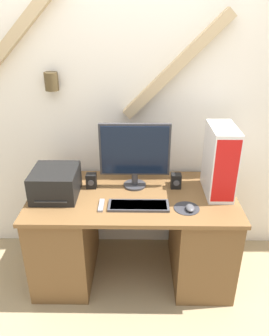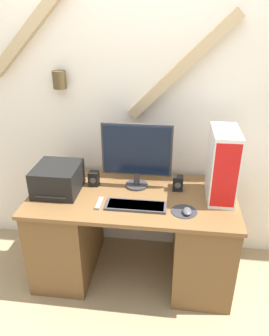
{
  "view_description": "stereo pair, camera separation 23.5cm",
  "coord_description": "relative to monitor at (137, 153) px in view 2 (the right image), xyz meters",
  "views": [
    {
      "loc": [
        0.04,
        -1.72,
        2.0
      ],
      "look_at": [
        0.01,
        0.39,
        0.97
      ],
      "focal_mm": 35.0,
      "sensor_mm": 36.0,
      "label": 1
    },
    {
      "loc": [
        0.28,
        -1.71,
        2.0
      ],
      "look_at": [
        0.01,
        0.39,
        0.97
      ],
      "focal_mm": 35.0,
      "sensor_mm": 36.0,
      "label": 2
    }
  ],
  "objects": [
    {
      "name": "wall_back",
      "position": [
        -0.0,
        0.31,
        0.34
      ],
      "size": [
        6.4,
        0.15,
        2.81
      ],
      "color": "white",
      "rests_on": "ground_plane"
    },
    {
      "name": "speaker_left",
      "position": [
        -0.33,
        -0.03,
        -0.23
      ],
      "size": [
        0.08,
        0.07,
        0.12
      ],
      "color": "black",
      "rests_on": "desk"
    },
    {
      "name": "keyboard",
      "position": [
        0.03,
        -0.3,
        -0.27
      ],
      "size": [
        0.43,
        0.15,
        0.02
      ],
      "color": "#3D3D42",
      "rests_on": "desk"
    },
    {
      "name": "ground_plane",
      "position": [
        -0.01,
        -0.53,
        -1.03
      ],
      "size": [
        12.0,
        12.0,
        0.0
      ],
      "primitive_type": "plane",
      "color": "#9E8966"
    },
    {
      "name": "mousepad",
      "position": [
        0.37,
        -0.32,
        -0.28
      ],
      "size": [
        0.18,
        0.18,
        0.0
      ],
      "color": "#2D2D33",
      "rests_on": "desk"
    },
    {
      "name": "desk",
      "position": [
        -0.01,
        -0.14,
        -0.65
      ],
      "size": [
        1.53,
        0.78,
        0.75
      ],
      "color": "brown",
      "rests_on": "ground_plane"
    },
    {
      "name": "monitor",
      "position": [
        0.0,
        0.0,
        0.0
      ],
      "size": [
        0.53,
        0.17,
        0.51
      ],
      "color": "#333338",
      "rests_on": "desk"
    },
    {
      "name": "remote_control",
      "position": [
        -0.23,
        -0.3,
        -0.28
      ],
      "size": [
        0.03,
        0.15,
        0.02
      ],
      "color": "gray",
      "rests_on": "desk"
    },
    {
      "name": "printer",
      "position": [
        -0.58,
        -0.15,
        -0.18
      ],
      "size": [
        0.33,
        0.35,
        0.21
      ],
      "color": "black",
      "rests_on": "desk"
    },
    {
      "name": "mouse",
      "position": [
        0.39,
        -0.35,
        -0.26
      ],
      "size": [
        0.06,
        0.09,
        0.03
      ],
      "color": "#4C4C51",
      "rests_on": "mousepad"
    },
    {
      "name": "computer_tower",
      "position": [
        0.62,
        -0.09,
        -0.02
      ],
      "size": [
        0.18,
        0.36,
        0.52
      ],
      "color": "white",
      "rests_on": "desk"
    },
    {
      "name": "speaker_right",
      "position": [
        0.32,
        -0.03,
        -0.23
      ],
      "size": [
        0.08,
        0.07,
        0.12
      ],
      "color": "black",
      "rests_on": "desk"
    }
  ]
}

